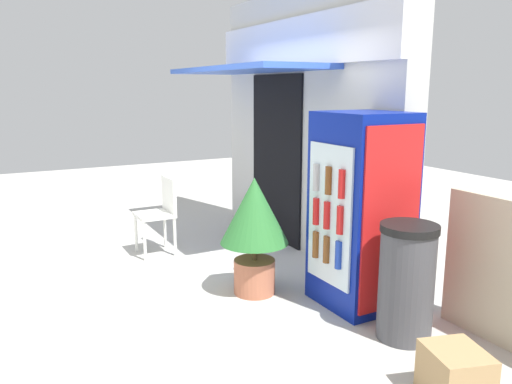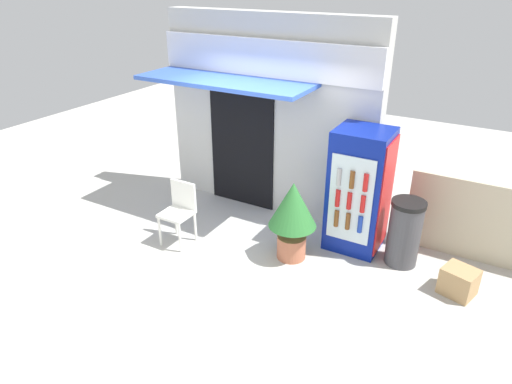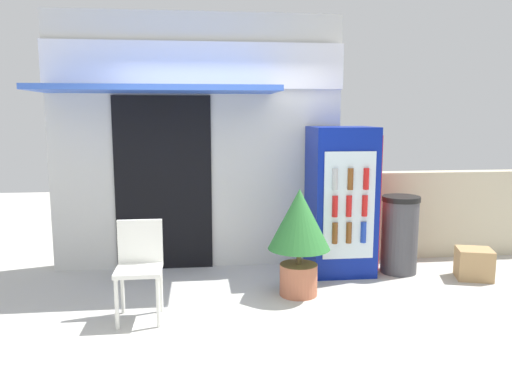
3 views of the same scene
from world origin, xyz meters
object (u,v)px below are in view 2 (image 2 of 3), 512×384
Objects in this scene: plastic_chair at (180,208)px; potted_plant_near_shop at (293,212)px; drink_cooler at (359,191)px; trash_bin at (404,233)px; cardboard_box at (459,282)px.

plastic_chair is 0.80× the size of potted_plant_near_shop.
drink_cooler is 0.81m from trash_bin.
trash_bin is (2.93, 1.02, -0.07)m from plastic_chair.
trash_bin is at bearing 24.62° from potted_plant_near_shop.
drink_cooler reaches higher than cardboard_box.
cardboard_box is at bearing -16.70° from drink_cooler.
drink_cooler reaches higher than plastic_chair.
potted_plant_near_shop is at bearing 14.36° from plastic_chair.
cardboard_box is (0.77, -0.33, -0.29)m from trash_bin.
drink_cooler is 1.68m from cardboard_box.
plastic_chair is at bearing -169.41° from cardboard_box.
plastic_chair is at bearing -153.14° from drink_cooler.
plastic_chair is 2.37× the size of cardboard_box.
plastic_chair is 1.65m from potted_plant_near_shop.
drink_cooler is at bearing 26.86° from plastic_chair.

